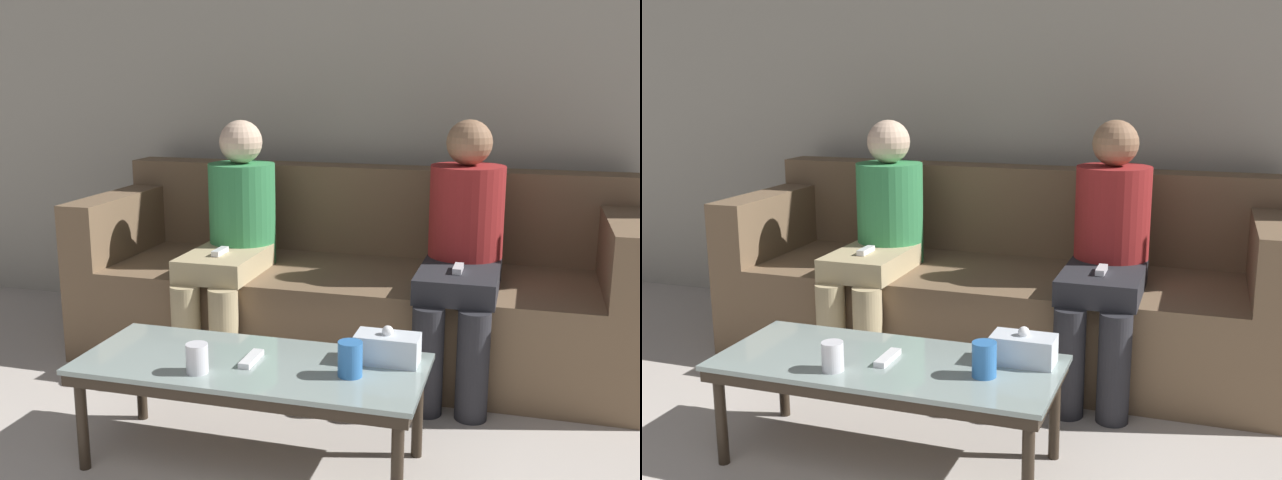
# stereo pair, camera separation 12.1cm
# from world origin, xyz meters

# --- Properties ---
(wall_back) EXTENTS (12.00, 0.06, 2.60)m
(wall_back) POSITION_xyz_m (0.00, 3.71, 1.30)
(wall_back) COLOR #B7B2A3
(wall_back) RESTS_ON ground_plane
(couch) EXTENTS (2.60, 0.92, 0.90)m
(couch) POSITION_xyz_m (0.00, 3.18, 0.33)
(couch) COLOR brown
(couch) RESTS_ON ground_plane
(coffee_table) EXTENTS (1.21, 0.51, 0.38)m
(coffee_table) POSITION_xyz_m (-0.09, 2.03, 0.34)
(coffee_table) COLOR #8C9E99
(coffee_table) RESTS_ON ground_plane
(cup_near_left) EXTENTS (0.08, 0.08, 0.12)m
(cup_near_left) POSITION_xyz_m (0.27, 2.00, 0.44)
(cup_near_left) COLOR #3372BF
(cup_near_left) RESTS_ON coffee_table
(cup_near_right) EXTENTS (0.07, 0.07, 0.10)m
(cup_near_right) POSITION_xyz_m (-0.23, 1.89, 0.43)
(cup_near_right) COLOR silver
(cup_near_right) RESTS_ON coffee_table
(tissue_box) EXTENTS (0.22, 0.12, 0.13)m
(tissue_box) POSITION_xyz_m (0.36, 2.15, 0.43)
(tissue_box) COLOR silver
(tissue_box) RESTS_ON coffee_table
(game_remote) EXTENTS (0.04, 0.15, 0.02)m
(game_remote) POSITION_xyz_m (-0.09, 2.03, 0.39)
(game_remote) COLOR white
(game_remote) RESTS_ON coffee_table
(seated_person_left_end) EXTENTS (0.32, 0.69, 1.15)m
(seated_person_left_end) POSITION_xyz_m (-0.54, 2.96, 0.62)
(seated_person_left_end) COLOR tan
(seated_person_left_end) RESTS_ON ground_plane
(seated_person_mid_left) EXTENTS (0.33, 0.72, 1.17)m
(seated_person_mid_left) POSITION_xyz_m (0.54, 2.96, 0.63)
(seated_person_mid_left) COLOR #28282D
(seated_person_mid_left) RESTS_ON ground_plane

